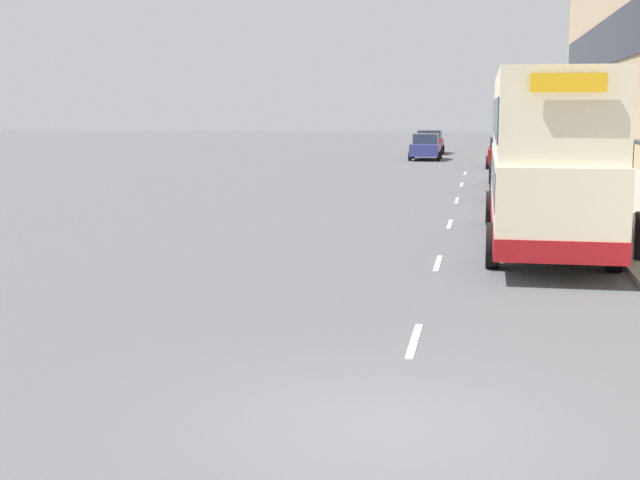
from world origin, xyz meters
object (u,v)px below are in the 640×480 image
at_px(double_decker_bus_near, 545,155).
at_px(car_1, 426,147).
at_px(car_0, 504,153).
at_px(car_2, 429,142).
at_px(double_decker_bus_ahead, 526,136).

distance_m(double_decker_bus_near, car_1, 35.92).
relative_size(car_0, car_1, 1.01).
distance_m(double_decker_bus_near, car_2, 43.34).
height_order(car_0, car_2, car_0).
bearing_deg(car_1, double_decker_bus_near, 98.48).
bearing_deg(double_decker_bus_near, double_decker_bus_ahead, 89.44).
bearing_deg(car_2, double_decker_bus_ahead, 101.12).
xyz_separation_m(double_decker_bus_near, car_2, (-5.50, 42.97, -1.44)).
relative_size(car_1, car_2, 1.00).
distance_m(double_decker_bus_ahead, car_1, 21.97).
relative_size(double_decker_bus_near, car_2, 2.70).
bearing_deg(double_decker_bus_near, car_2, 97.30).
height_order(double_decker_bus_near, double_decker_bus_ahead, same).
height_order(double_decker_bus_near, car_0, double_decker_bus_near).
distance_m(car_0, car_1, 8.35).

